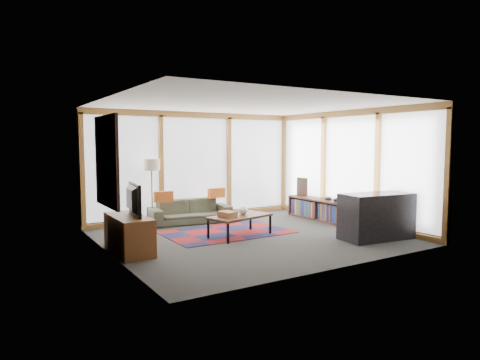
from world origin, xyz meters
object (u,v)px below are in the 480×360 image
sofa (190,211)px  tv_console (129,234)px  floor_lamp (152,192)px  bookshelf (320,210)px  coffee_table (240,226)px  bar_counter (376,216)px  television (129,199)px

sofa → tv_console: 2.79m
floor_lamp → bookshelf: (3.66, -1.58, -0.50)m
sofa → tv_console: (-2.03, -1.91, 0.04)m
sofa → coffee_table: 1.85m
sofa → coffee_table: bearing=-75.9°
bookshelf → bar_counter: bar_counter is taller
floor_lamp → sofa: bearing=-18.8°
sofa → floor_lamp: bearing=168.0°
sofa → coffee_table: sofa is taller
television → coffee_table: bearing=-81.1°
coffee_table → bar_counter: (2.14, -1.57, 0.23)m
coffee_table → television: television is taller
bar_counter → floor_lamp: bearing=138.0°
floor_lamp → television: floor_lamp is taller
tv_console → bar_counter: (4.40, -1.50, 0.13)m
bookshelf → television: bearing=-173.4°
coffee_table → bookshelf: (2.60, 0.53, 0.04)m
coffee_table → television: size_ratio=1.32×
bookshelf → coffee_table: bearing=-168.5°
sofa → coffee_table: size_ratio=1.47×
floor_lamp → tv_console: bearing=-119.0°
floor_lamp → tv_console: 2.54m
tv_console → bar_counter: bar_counter is taller
tv_console → sofa: bearing=43.3°
bookshelf → tv_console: 4.91m
bookshelf → tv_console: bearing=-172.9°
coffee_table → television: 2.34m
floor_lamp → coffee_table: 2.42m
floor_lamp → bar_counter: floor_lamp is taller
floor_lamp → coffee_table: bearing=-63.5°
floor_lamp → television: bearing=-118.9°
sofa → television: television is taller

